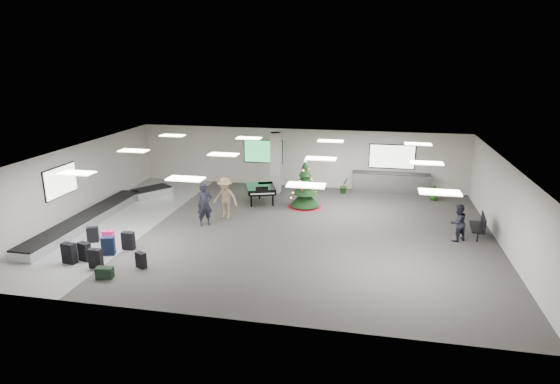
% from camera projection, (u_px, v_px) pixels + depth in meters
% --- Properties ---
extents(ground, '(18.00, 18.00, 0.00)m').
position_uv_depth(ground, '(272.00, 230.00, 19.62)').
color(ground, '#312E2D').
rests_on(ground, ground).
extents(room_envelope, '(18.02, 14.02, 3.21)m').
position_uv_depth(room_envelope, '(266.00, 172.00, 19.66)').
color(room_envelope, '#B7B1A7').
rests_on(room_envelope, ground).
extents(baggage_carousel, '(2.28, 9.71, 0.43)m').
position_uv_depth(baggage_carousel, '(101.00, 214.00, 20.97)').
color(baggage_carousel, silver).
rests_on(baggage_carousel, ground).
extents(service_counter, '(4.05, 0.65, 1.08)m').
position_uv_depth(service_counter, '(390.00, 183.00, 24.77)').
color(service_counter, silver).
rests_on(service_counter, ground).
extents(suitcase_0, '(0.49, 0.36, 0.70)m').
position_uv_depth(suitcase_0, '(85.00, 252.00, 16.58)').
color(suitcase_0, black).
rests_on(suitcase_0, ground).
extents(suitcase_1, '(0.45, 0.24, 0.71)m').
position_uv_depth(suitcase_1, '(96.00, 258.00, 16.01)').
color(suitcase_1, black).
rests_on(suitcase_1, ground).
extents(pink_suitcase, '(0.45, 0.30, 0.66)m').
position_uv_depth(pink_suitcase, '(109.00, 239.00, 17.81)').
color(pink_suitcase, '#FA2087').
rests_on(pink_suitcase, ground).
extents(suitcase_3, '(0.46, 0.25, 0.70)m').
position_uv_depth(suitcase_3, '(128.00, 241.00, 17.57)').
color(suitcase_3, black).
rests_on(suitcase_3, ground).
extents(navy_suitcase, '(0.51, 0.39, 0.71)m').
position_uv_depth(navy_suitcase, '(108.00, 246.00, 17.06)').
color(navy_suitcase, black).
rests_on(navy_suitcase, ground).
extents(suitcase_5, '(0.53, 0.35, 0.77)m').
position_uv_depth(suitcase_5, '(69.00, 253.00, 16.38)').
color(suitcase_5, black).
rests_on(suitcase_5, ground).
extents(green_duffel, '(0.58, 0.34, 0.39)m').
position_uv_depth(green_duffel, '(105.00, 273.00, 15.33)').
color(green_duffel, black).
rests_on(green_duffel, ground).
extents(suitcase_7, '(0.44, 0.35, 0.58)m').
position_uv_depth(suitcase_7, '(141.00, 260.00, 16.04)').
color(suitcase_7, black).
rests_on(suitcase_7, ground).
extents(suitcase_8, '(0.48, 0.39, 0.64)m').
position_uv_depth(suitcase_8, '(93.00, 235.00, 18.24)').
color(suitcase_8, black).
rests_on(suitcase_8, ground).
extents(christmas_tree, '(1.67, 1.67, 2.38)m').
position_uv_depth(christmas_tree, '(305.00, 191.00, 22.38)').
color(christmas_tree, maroon).
rests_on(christmas_tree, ground).
extents(grand_piano, '(1.82, 2.07, 0.99)m').
position_uv_depth(grand_piano, '(261.00, 189.00, 23.01)').
color(grand_piano, black).
rests_on(grand_piano, ground).
extents(bench, '(0.64, 1.48, 0.91)m').
position_uv_depth(bench, '(480.00, 225.00, 18.73)').
color(bench, black).
rests_on(bench, ground).
extents(traveler_a, '(0.80, 0.75, 1.85)m').
position_uv_depth(traveler_a, '(205.00, 205.00, 19.91)').
color(traveler_a, black).
rests_on(traveler_a, ground).
extents(traveler_b, '(1.31, 0.88, 1.87)m').
position_uv_depth(traveler_b, '(225.00, 198.00, 20.80)').
color(traveler_b, '#8B7756').
rests_on(traveler_b, ground).
extents(traveler_bench, '(0.93, 0.90, 1.51)m').
position_uv_depth(traveler_bench, '(458.00, 223.00, 18.25)').
color(traveler_bench, black).
rests_on(traveler_bench, ground).
extents(potted_plant_left, '(0.54, 0.58, 0.84)m').
position_uv_depth(potted_plant_left, '(344.00, 186.00, 24.69)').
color(potted_plant_left, '#173B13').
rests_on(potted_plant_left, ground).
extents(potted_plant_right, '(0.52, 0.52, 0.80)m').
position_uv_depth(potted_plant_right, '(434.00, 193.00, 23.52)').
color(potted_plant_right, '#173B13').
rests_on(potted_plant_right, ground).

